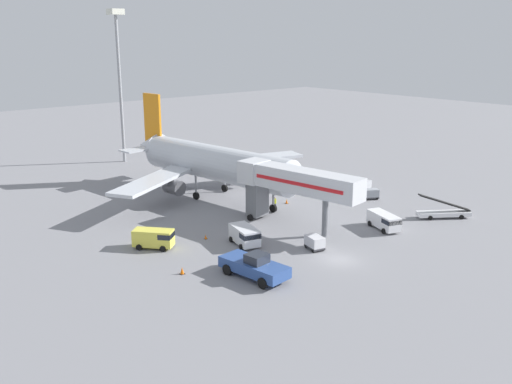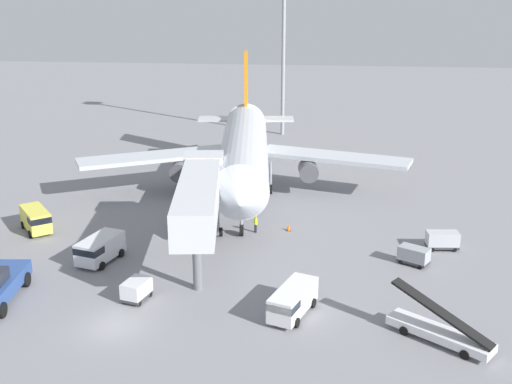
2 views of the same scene
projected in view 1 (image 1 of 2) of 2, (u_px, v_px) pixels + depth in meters
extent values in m
plane|color=gray|center=(338.00, 260.00, 60.01)|extent=(300.00, 300.00, 0.00)
cylinder|color=silver|center=(218.00, 163.00, 81.74)|extent=(8.02, 27.58, 5.01)
cone|color=silver|center=(301.00, 181.00, 71.83)|extent=(5.24, 3.75, 4.91)
cone|color=silver|center=(149.00, 147.00, 92.12)|extent=(5.29, 5.51, 4.76)
cube|color=orange|center=(152.00, 119.00, 90.08)|extent=(0.80, 3.95, 8.01)
cube|color=silver|center=(170.00, 144.00, 93.14)|extent=(6.29, 3.52, 0.24)
cube|color=silver|center=(140.00, 149.00, 88.87)|extent=(6.29, 3.52, 0.24)
cube|color=silver|center=(252.00, 158.00, 90.54)|extent=(17.00, 8.23, 0.44)
cube|color=silver|center=(153.00, 181.00, 76.64)|extent=(16.43, 11.34, 0.44)
cylinder|color=#4C4C51|center=(244.00, 170.00, 88.31)|extent=(2.35, 2.90, 2.06)
cylinder|color=#4C4C51|center=(174.00, 187.00, 78.41)|extent=(2.35, 2.90, 2.06)
cylinder|color=gray|center=(273.00, 197.00, 75.63)|extent=(0.28, 0.28, 3.06)
cylinder|color=black|center=(273.00, 208.00, 76.04)|extent=(0.47, 1.13, 1.10)
cylinder|color=gray|center=(224.00, 178.00, 85.65)|extent=(0.28, 0.28, 3.06)
cylinder|color=black|center=(225.00, 188.00, 86.06)|extent=(0.47, 1.13, 1.10)
cylinder|color=gray|center=(196.00, 186.00, 81.56)|extent=(0.28, 0.28, 3.06)
cylinder|color=black|center=(196.00, 196.00, 81.96)|extent=(0.47, 1.13, 1.10)
cube|color=silver|center=(305.00, 181.00, 67.39)|extent=(5.05, 15.26, 2.70)
cube|color=red|center=(297.00, 184.00, 66.28)|extent=(1.79, 12.47, 0.44)
cube|color=silver|center=(254.00, 171.00, 72.50)|extent=(3.81, 3.25, 2.84)
cube|color=#232833|center=(246.00, 168.00, 73.25)|extent=(3.30, 0.70, 0.90)
cube|color=slate|center=(257.00, 199.00, 73.06)|extent=(2.78, 2.14, 4.41)
cylinder|color=black|center=(250.00, 218.00, 72.61)|extent=(0.41, 0.83, 0.80)
cylinder|color=black|center=(264.00, 213.00, 74.68)|extent=(0.41, 0.83, 0.80)
cylinder|color=slate|center=(325.00, 217.00, 66.49)|extent=(0.70, 0.70, 4.81)
cube|color=#2D4C8E|center=(254.00, 267.00, 55.33)|extent=(3.56, 7.51, 1.10)
cube|color=#232833|center=(257.00, 258.00, 54.83)|extent=(2.14, 2.00, 0.90)
cylinder|color=black|center=(281.00, 275.00, 54.88)|extent=(0.52, 1.14, 1.10)
cylinder|color=black|center=(263.00, 283.00, 53.00)|extent=(0.52, 1.14, 1.10)
cylinder|color=black|center=(246.00, 262.00, 57.96)|extent=(0.52, 1.14, 1.10)
cylinder|color=black|center=(228.00, 270.00, 56.08)|extent=(0.52, 1.14, 1.10)
cube|color=white|center=(444.00, 214.00, 73.65)|extent=(6.55, 5.34, 0.55)
cube|color=black|center=(445.00, 203.00, 73.25)|extent=(6.16, 4.78, 2.39)
cylinder|color=black|center=(430.00, 218.00, 72.80)|extent=(0.62, 0.53, 0.60)
cylinder|color=black|center=(426.00, 214.00, 74.27)|extent=(0.62, 0.53, 0.60)
cylinder|color=black|center=(461.00, 217.00, 73.17)|extent=(0.62, 0.53, 0.60)
cylinder|color=black|center=(456.00, 213.00, 74.64)|extent=(0.62, 0.53, 0.60)
cube|color=white|center=(384.00, 220.00, 69.27)|extent=(3.37, 5.25, 1.68)
cube|color=#1E232D|center=(392.00, 221.00, 67.67)|extent=(2.28, 2.10, 0.54)
cylinder|color=black|center=(397.00, 229.00, 68.42)|extent=(0.54, 0.75, 0.68)
cylinder|color=black|center=(384.00, 231.00, 67.80)|extent=(0.54, 0.75, 0.68)
cylinder|color=black|center=(382.00, 222.00, 71.16)|extent=(0.54, 0.75, 0.68)
cylinder|color=black|center=(370.00, 223.00, 70.53)|extent=(0.54, 0.75, 0.68)
cube|color=#E5DB4C|center=(153.00, 238.00, 63.00)|extent=(4.21, 4.57, 1.84)
cube|color=#1E232D|center=(166.00, 235.00, 62.65)|extent=(2.33, 2.27, 0.59)
cylinder|color=black|center=(168.00, 243.00, 63.85)|extent=(0.69, 0.73, 0.68)
cylinder|color=black|center=(163.00, 249.00, 62.18)|extent=(0.69, 0.73, 0.68)
cylinder|color=black|center=(145.00, 242.00, 64.28)|extent=(0.69, 0.73, 0.68)
cylinder|color=black|center=(139.00, 247.00, 62.61)|extent=(0.69, 0.73, 0.68)
cube|color=silver|center=(245.00, 235.00, 64.02)|extent=(3.14, 4.82, 1.79)
cube|color=#1E232D|center=(250.00, 236.00, 62.61)|extent=(2.38, 1.92, 0.57)
cylinder|color=black|center=(258.00, 244.00, 63.47)|extent=(0.53, 0.75, 0.68)
cylinder|color=black|center=(242.00, 247.00, 62.64)|extent=(0.53, 0.75, 0.68)
cylinder|color=black|center=(247.00, 237.00, 65.85)|extent=(0.53, 0.75, 0.68)
cylinder|color=black|center=(232.00, 239.00, 65.03)|extent=(0.53, 0.75, 0.68)
cube|color=#38383D|center=(370.00, 197.00, 82.18)|extent=(2.72, 2.33, 0.22)
cube|color=#999EA5|center=(370.00, 193.00, 82.00)|extent=(2.72, 2.33, 1.09)
cylinder|color=black|center=(374.00, 197.00, 82.92)|extent=(0.37, 0.29, 0.36)
cylinder|color=black|center=(377.00, 199.00, 81.79)|extent=(0.37, 0.29, 0.36)
cylinder|color=black|center=(363.00, 197.00, 82.62)|extent=(0.37, 0.29, 0.36)
cylinder|color=black|center=(366.00, 199.00, 81.49)|extent=(0.37, 0.29, 0.36)
cube|color=#38383D|center=(315.00, 247.00, 62.87)|extent=(1.96, 2.46, 0.22)
cube|color=silver|center=(315.00, 241.00, 62.69)|extent=(1.96, 2.46, 1.11)
cylinder|color=black|center=(323.00, 249.00, 62.53)|extent=(0.21, 0.38, 0.36)
cylinder|color=black|center=(313.00, 251.00, 61.95)|extent=(0.21, 0.38, 0.36)
cylinder|color=black|center=(316.00, 245.00, 63.84)|extent=(0.21, 0.38, 0.36)
cylinder|color=black|center=(306.00, 246.00, 63.26)|extent=(0.21, 0.38, 0.36)
cube|color=#38383D|center=(363.00, 189.00, 86.55)|extent=(2.82, 1.62, 0.22)
cube|color=silver|center=(363.00, 185.00, 86.37)|extent=(2.82, 1.62, 1.15)
cylinder|color=black|center=(363.00, 188.00, 87.65)|extent=(0.37, 0.15, 0.36)
cylinder|color=black|center=(370.00, 189.00, 86.82)|extent=(0.37, 0.15, 0.36)
cylinder|color=black|center=(356.00, 190.00, 86.33)|extent=(0.37, 0.15, 0.36)
cylinder|color=black|center=(363.00, 192.00, 85.50)|extent=(0.37, 0.15, 0.36)
cylinder|color=#1E2333|center=(275.00, 206.00, 77.51)|extent=(0.25, 0.25, 0.80)
cylinder|color=#D8EA19|center=(275.00, 201.00, 77.32)|extent=(0.34, 0.34, 0.63)
sphere|color=tan|center=(275.00, 198.00, 77.20)|extent=(0.22, 0.22, 0.22)
cube|color=black|center=(206.00, 239.00, 66.13)|extent=(0.36, 0.36, 0.03)
cone|color=orange|center=(206.00, 237.00, 66.06)|extent=(0.30, 0.30, 0.52)
cube|color=black|center=(182.00, 274.00, 56.39)|extent=(0.48, 0.48, 0.03)
cone|color=orange|center=(182.00, 270.00, 56.29)|extent=(0.41, 0.41, 0.71)
cube|color=black|center=(287.00, 203.00, 80.10)|extent=(0.41, 0.41, 0.03)
cone|color=orange|center=(287.00, 201.00, 80.01)|extent=(0.35, 0.35, 0.61)
cylinder|color=#93969B|center=(120.00, 91.00, 103.51)|extent=(0.56, 0.56, 26.46)
cube|color=silver|center=(115.00, 12.00, 99.87)|extent=(2.40, 2.40, 1.00)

